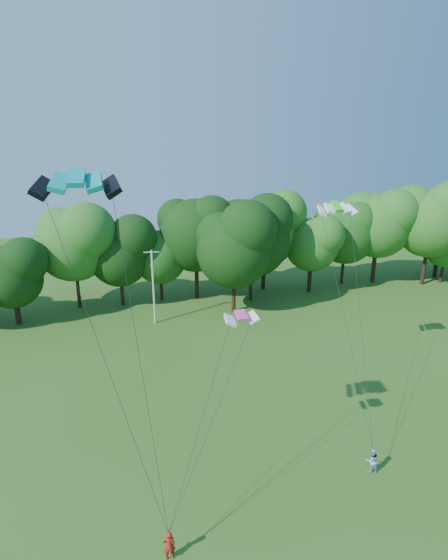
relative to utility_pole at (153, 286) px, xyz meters
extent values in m
cylinder|color=beige|center=(0.00, 0.00, -0.12)|extent=(0.20, 0.20, 7.98)
cube|color=beige|center=(0.00, 0.00, 3.67)|extent=(1.59, 0.27, 0.08)
imported|color=#AD1E16|center=(-2.79, -27.68, -3.31)|extent=(0.59, 0.39, 1.60)
imported|color=#9DBBDA|center=(9.60, -25.31, -3.32)|extent=(0.87, 0.74, 1.57)
cube|color=#059693|center=(-5.33, -25.25, 13.31)|extent=(3.28, 1.65, 0.68)
cube|color=#31D720|center=(11.69, -15.35, 10.08)|extent=(2.82, 1.38, 0.66)
cube|color=#EB4199|center=(1.80, -23.99, 6.27)|extent=(1.73, 0.84, 0.32)
cylinder|color=black|center=(8.98, 0.76, -1.86)|extent=(0.49, 0.49, 4.50)
ellipsoid|color=black|center=(8.98, 0.76, 4.07)|extent=(8.99, 8.99, 9.81)
cylinder|color=#322214|center=(39.26, 3.20, -2.60)|extent=(0.39, 0.39, 3.01)
ellipsoid|color=#1B571A|center=(39.26, 3.20, 1.36)|extent=(6.01, 6.01, 6.56)
camera|label=1|loc=(-4.50, -43.23, 14.79)|focal=28.00mm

